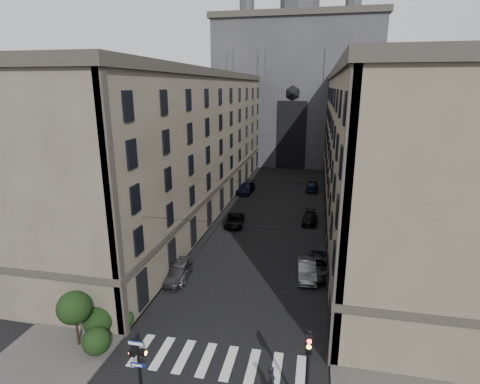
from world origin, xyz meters
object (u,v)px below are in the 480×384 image
Objects in this scene: car_left_midfar at (235,220)px; pedestrian at (272,381)px; car_left_midnear at (178,275)px; car_right_midfar at (310,218)px; pedestrian_signal_left at (139,361)px; car_left_near at (180,270)px; traffic_light_right at (308,365)px; car_left_far at (246,188)px; car_right_near at (307,270)px; car_right_midnear at (319,265)px; car_right_far at (312,186)px; gothic_tower at (297,82)px.

car_left_midfar is 26.95m from pedestrian.
car_left_midnear is 20.70m from car_right_midfar.
car_left_near is at bearing 101.43° from pedestrian_signal_left.
car_right_midfar is (-0.61, 29.60, -2.65)m from traffic_light_right.
car_left_midnear is (-11.70, 12.12, -2.65)m from traffic_light_right.
pedestrian_signal_left is at bearing -78.98° from car_left_midnear.
car_right_midfar is at bearing -44.29° from car_left_far.
pedestrian_signal_left is 0.87× the size of car_right_near.
pedestrian_signal_left reaches higher than car_left_near.
car_left_midfar is at bearing 91.44° from pedestrian_signal_left.
car_left_near is 11.58m from car_right_near.
car_right_midfar is at bearing 74.18° from pedestrian_signal_left.
car_right_midnear is 15.43m from pedestrian.
car_left_near is 0.82× the size of car_right_midnear.
car_right_far is (-0.01, 15.58, 0.15)m from car_right_midfar.
car_right_midnear is at bearing 18.14° from car_left_midnear.
car_right_far reaches higher than car_right_near.
traffic_light_right is (9.11, 0.42, 0.97)m from pedestrian_signal_left.
car_right_near is 2.39× the size of pedestrian.
pedestrian_signal_left is 42.34m from car_left_far.
pedestrian_signal_left reaches higher than car_right_near.
car_right_midnear is (12.40, 3.44, -0.00)m from car_left_near.
car_left_far is at bearing -161.02° from car_right_far.
car_right_far reaches higher than car_right_midnear.
pedestrian_signal_left is 7.47m from pedestrian.
car_right_midfar is (-1.21, 13.29, -0.13)m from car_right_midnear.
car_left_far reaches higher than car_left_near.
car_left_midnear is 0.70× the size of car_right_midnear.
pedestrian reaches higher than car_left_far.
gothic_tower reaches higher than car_left_near.
car_right_midnear is at bearing 87.89° from traffic_light_right.
car_left_far is (0.45, 29.72, 0.15)m from car_left_midnear.
car_left_near is at bearing 25.44° from pedestrian.
car_left_midfar is (-0.69, 27.27, -1.67)m from pedestrian_signal_left.
car_left_midfar is 14.81m from car_right_midnear.
car_right_midfar is 28.55m from pedestrian.
car_left_near reaches higher than car_left_midfar.
car_left_near is at bearing -103.84° from car_left_midfar.
car_left_midnear is at bearing 27.01° from pedestrian.
gothic_tower is 46.97m from car_right_midfar.
car_left_midnear is at bearing -88.57° from car_left_near.
car_right_midnear is at bearing -23.94° from pedestrian.
car_right_far reaches higher than car_left_midnear.
car_right_midnear is 13.35m from car_right_midfar.
car_left_midnear is at bearing -86.17° from car_left_far.
traffic_light_right is at bearing 2.64° from pedestrian_signal_left.
car_right_midnear is 28.90m from car_right_far.
car_left_near is at bearing -107.53° from car_right_far.
car_right_far is (-0.15, 29.89, 0.03)m from car_right_near.
pedestrian_signal_left is 0.72× the size of car_right_midnear.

